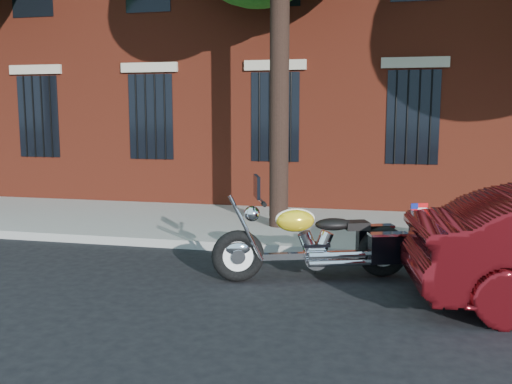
# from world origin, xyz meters

# --- Properties ---
(ground) EXTENTS (120.00, 120.00, 0.00)m
(ground) POSITION_xyz_m (0.00, 0.00, 0.00)
(ground) COLOR black
(ground) RESTS_ON ground
(curb) EXTENTS (40.00, 0.16, 0.15)m
(curb) POSITION_xyz_m (0.00, 1.38, 0.07)
(curb) COLOR gray
(curb) RESTS_ON ground
(sidewalk) EXTENTS (40.00, 3.60, 0.15)m
(sidewalk) POSITION_xyz_m (0.00, 3.26, 0.07)
(sidewalk) COLOR gray
(sidewalk) RESTS_ON ground
(motorcycle) EXTENTS (2.87, 1.42, 1.46)m
(motorcycle) POSITION_xyz_m (1.65, 0.06, 0.49)
(motorcycle) COLOR black
(motorcycle) RESTS_ON ground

